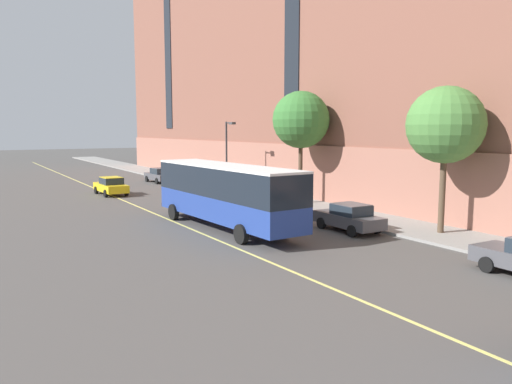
{
  "coord_description": "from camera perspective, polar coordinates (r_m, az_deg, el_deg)",
  "views": [
    {
      "loc": [
        -13.21,
        -20.52,
        5.66
      ],
      "look_at": [
        2.54,
        5.64,
        1.8
      ],
      "focal_mm": 35.0,
      "sensor_mm": 36.0,
      "label": 1
    }
  ],
  "objects": [
    {
      "name": "lane_centerline",
      "position": [
        26.67,
        -5.42,
        -5.07
      ],
      "size": [
        0.16,
        140.0,
        0.01
      ],
      "primitive_type": "cube",
      "color": "#E0D66B",
      "rests_on": "ground"
    },
    {
      "name": "ground_plane",
      "position": [
        25.05,
        1.68,
        -5.85
      ],
      "size": [
        260.0,
        260.0,
        0.0
      ],
      "primitive_type": "plane",
      "color": "#4C4947"
    },
    {
      "name": "parked_car_darkgray_1",
      "position": [
        28.21,
        10.6,
        -2.88
      ],
      "size": [
        1.99,
        4.28,
        1.56
      ],
      "color": "#4C4C51",
      "rests_on": "ground"
    },
    {
      "name": "street_tree_mid_block",
      "position": [
        28.08,
        20.83,
        7.14
      ],
      "size": [
        4.05,
        4.05,
        7.75
      ],
      "color": "brown",
      "rests_on": "sidewalk"
    },
    {
      "name": "street_tree_far_uptown",
      "position": [
        37.36,
        5.16,
        8.19
      ],
      "size": [
        4.22,
        4.22,
        8.31
      ],
      "color": "brown",
      "rests_on": "sidewalk"
    },
    {
      "name": "sidewalk",
      "position": [
        32.64,
        11.78,
        -2.8
      ],
      "size": [
        4.33,
        160.0,
        0.15
      ],
      "primitive_type": "cube",
      "color": "gray",
      "rests_on": "ground"
    },
    {
      "name": "city_bus",
      "position": [
        28.25,
        -3.55,
        0.01
      ],
      "size": [
        3.24,
        12.5,
        3.67
      ],
      "color": "navy",
      "rests_on": "ground"
    },
    {
      "name": "fire_hydrant",
      "position": [
        46.38,
        -4.93,
        0.78
      ],
      "size": [
        0.42,
        0.24,
        0.72
      ],
      "color": "red",
      "rests_on": "sidewalk"
    },
    {
      "name": "taxi_cab",
      "position": [
        44.9,
        -16.24,
        0.68
      ],
      "size": [
        2.1,
        4.61,
        1.56
      ],
      "color": "yellow",
      "rests_on": "ground"
    },
    {
      "name": "parked_car_darkgray_4",
      "position": [
        54.15,
        -10.96,
        1.9
      ],
      "size": [
        2.06,
        4.6,
        1.56
      ],
      "color": "#4C4C51",
      "rests_on": "ground"
    },
    {
      "name": "street_lamp",
      "position": [
        43.68,
        -3.24,
        4.98
      ],
      "size": [
        0.36,
        1.48,
        6.15
      ],
      "color": "#2D2D30",
      "rests_on": "sidewalk"
    },
    {
      "name": "parked_car_darkgray_3",
      "position": [
        42.87,
        -5.17,
        0.64
      ],
      "size": [
        2.11,
        4.48,
        1.56
      ],
      "color": "#4C4C51",
      "rests_on": "ground"
    },
    {
      "name": "parked_car_red_5",
      "position": [
        34.75,
        1.49,
        -0.87
      ],
      "size": [
        1.96,
        4.8,
        1.56
      ],
      "color": "#B21E19",
      "rests_on": "ground"
    }
  ]
}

